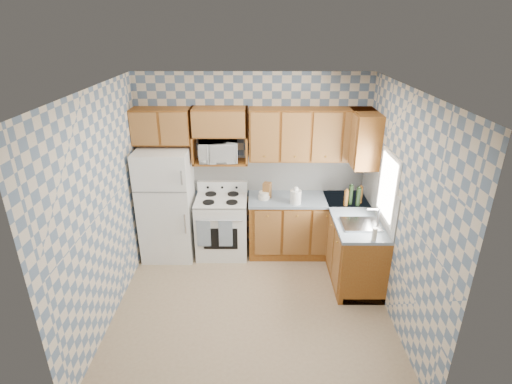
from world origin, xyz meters
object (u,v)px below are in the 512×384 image
refrigerator (167,204)px  electric_kettle (296,197)px  stove_body (222,226)px  microwave (218,151)px

refrigerator → electric_kettle: (1.89, -0.15, 0.18)m
stove_body → microwave: microwave is taller
stove_body → microwave: (-0.03, 0.16, 1.15)m
refrigerator → electric_kettle: size_ratio=8.29×
stove_body → microwave: bearing=101.9°
stove_body → electric_kettle: electric_kettle is taller
stove_body → electric_kettle: 1.24m
refrigerator → electric_kettle: refrigerator is taller
electric_kettle → microwave: bearing=163.5°
stove_body → electric_kettle: (1.09, -0.17, 0.57)m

